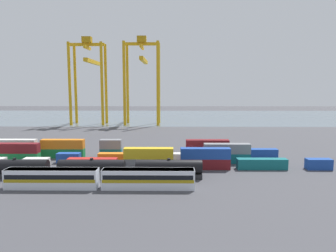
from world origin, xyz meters
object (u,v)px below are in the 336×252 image
at_px(shipping_container_2, 93,163).
at_px(shipping_container_7, 262,164).
at_px(freight_tank_row, 92,169).
at_px(gantry_crane_west, 89,72).
at_px(shipping_container_9, 17,158).
at_px(shipping_container_3, 149,164).
at_px(shipping_container_13, 174,158).
at_px(passenger_train, 100,178).
at_px(gantry_crane_central, 142,71).
at_px(shipping_container_14, 227,158).
at_px(shipping_container_18, 63,153).
at_px(shipping_container_25, 256,153).

height_order(shipping_container_2, shipping_container_7, same).
distance_m(freight_tank_row, gantry_crane_west, 110.94).
bearing_deg(shipping_container_9, shipping_container_3, -9.69).
bearing_deg(shipping_container_13, passenger_train, -124.97).
xyz_separation_m(shipping_container_13, gantry_crane_central, (-16.43, 90.17, 27.33)).
height_order(shipping_container_9, shipping_container_14, same).
bearing_deg(shipping_container_7, gantry_crane_central, 111.50).
height_order(passenger_train, shipping_container_14, passenger_train).
bearing_deg(shipping_container_13, shipping_container_2, -163.13).
bearing_deg(shipping_container_7, shipping_container_9, 174.51).
xyz_separation_m(passenger_train, freight_tank_row, (-3.45, 7.03, -0.02)).
xyz_separation_m(passenger_train, shipping_container_7, (36.28, 15.04, -0.84)).
relative_size(freight_tank_row, gantry_crane_central, 1.04).
xyz_separation_m(shipping_container_2, shipping_container_7, (41.62, 0.00, 0.00)).
distance_m(shipping_container_7, shipping_container_9, 63.77).
height_order(shipping_container_2, shipping_container_9, same).
bearing_deg(shipping_container_13, shipping_container_7, -15.84).
distance_m(freight_tank_row, shipping_container_18, 24.26).
bearing_deg(shipping_container_3, shipping_container_2, 180.00).
height_order(shipping_container_13, gantry_crane_central, gantry_crane_central).
bearing_deg(shipping_container_18, gantry_crane_central, 79.76).
bearing_deg(shipping_container_13, shipping_container_25, 14.70).
bearing_deg(shipping_container_3, freight_tank_row, -146.25).
height_order(shipping_container_2, shipping_container_3, same).
distance_m(shipping_container_2, shipping_container_13, 21.02).
height_order(freight_tank_row, shipping_container_7, freight_tank_row).
bearing_deg(shipping_container_9, passenger_train, -37.85).
bearing_deg(shipping_container_2, shipping_container_3, 0.00).
distance_m(gantry_crane_west, gantry_crane_central, 29.03).
height_order(freight_tank_row, shipping_container_2, freight_tank_row).
height_order(shipping_container_13, shipping_container_25, same).
distance_m(shipping_container_3, shipping_container_13, 8.73).
distance_m(shipping_container_2, shipping_container_14, 34.65).
bearing_deg(shipping_container_9, shipping_container_18, 30.50).
xyz_separation_m(shipping_container_9, gantry_crane_central, (25.55, 90.17, 27.33)).
relative_size(shipping_container_3, shipping_container_25, 1.00).
bearing_deg(shipping_container_2, shipping_container_9, 164.41).
xyz_separation_m(shipping_container_9, shipping_container_18, (10.36, 6.10, 0.00)).
relative_size(shipping_container_2, shipping_container_13, 1.00).
distance_m(freight_tank_row, shipping_container_14, 35.19).
height_order(shipping_container_2, gantry_crane_central, gantry_crane_central).
distance_m(shipping_container_13, gantry_crane_west, 104.56).
bearing_deg(shipping_container_7, gantry_crane_west, 124.81).
xyz_separation_m(freight_tank_row, shipping_container_9, (-23.75, 14.11, -0.83)).
height_order(shipping_container_2, shipping_container_25, same).
height_order(passenger_train, shipping_container_2, passenger_train).
bearing_deg(shipping_container_18, freight_tank_row, -56.46).
xyz_separation_m(shipping_container_2, shipping_container_9, (-21.86, 6.10, 0.00)).
height_order(shipping_container_3, gantry_crane_central, gantry_crane_central).
relative_size(shipping_container_3, gantry_crane_west, 0.26).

